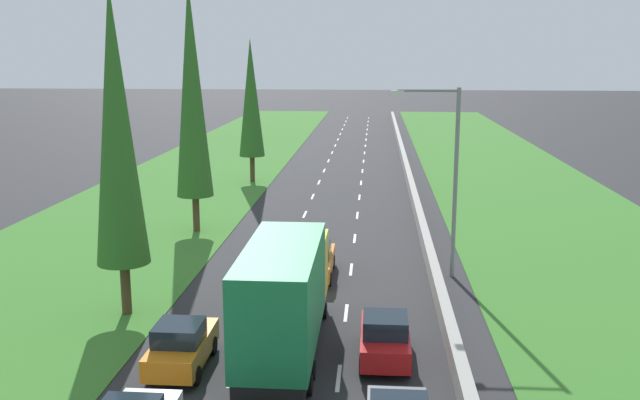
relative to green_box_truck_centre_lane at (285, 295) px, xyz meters
name	(u,v)px	position (x,y,z in m)	size (l,w,h in m)	color
ground_plane	(342,176)	(0.24, 37.15, -2.18)	(300.00, 300.00, 0.00)	#28282B
grass_verge_left	(199,174)	(-12.41, 37.15, -2.16)	(14.00, 140.00, 0.04)	#387528
grass_verge_right	(509,178)	(14.59, 37.15, -2.16)	(14.00, 140.00, 0.04)	#387528
median_barrier	(408,173)	(5.94, 37.15, -1.76)	(0.44, 120.00, 0.85)	#9E9B93
lane_markings	(342,176)	(0.24, 37.15, -2.18)	(3.64, 116.00, 0.01)	white
green_box_truck_centre_lane	(285,295)	(0.00, 0.00, 0.00)	(2.46, 9.40, 4.18)	black
orange_sedan_centre_lane	(314,260)	(0.25, 8.93, -1.37)	(1.82, 4.50, 1.64)	orange
orange_hatchback_left_lane	(181,346)	(-3.35, -1.55, -1.35)	(1.74, 3.90, 1.72)	orange
red_hatchback_right_lane	(385,338)	(3.52, -0.32, -1.35)	(1.74, 3.90, 1.72)	red
poplar_tree_second	(116,127)	(-7.00, 3.35, 5.50)	(2.13, 2.13, 13.27)	#4C3823
poplar_tree_third	(192,91)	(-7.56, 17.15, 6.21)	(2.17, 2.17, 14.68)	#4C3823
poplar_tree_fourth	(251,98)	(-7.04, 33.90, 4.75)	(2.09, 2.09, 11.76)	#4C3823
street_light_mast	(449,169)	(6.52, 9.48, 3.05)	(3.20, 0.28, 9.00)	gray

